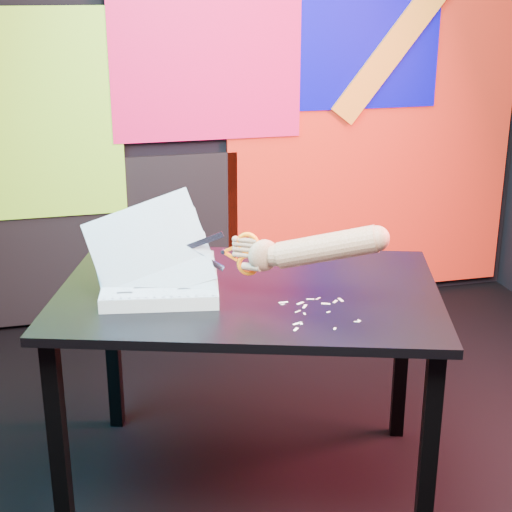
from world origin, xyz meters
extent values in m
cube|color=black|center=(0.00, 0.00, 0.00)|extent=(3.00, 3.00, 0.01)
cube|color=black|center=(0.00, 1.50, 1.35)|extent=(3.00, 0.01, 2.70)
cube|color=red|center=(0.65, 1.47, 0.85)|extent=(1.60, 0.02, 1.60)
cube|color=#0200BA|center=(0.55, 1.46, 1.45)|extent=(0.85, 0.02, 0.75)
cube|color=#E01250|center=(-0.25, 1.45, 1.35)|extent=(0.95, 0.02, 0.80)
cube|color=#8AE829|center=(-1.05, 1.46, 1.10)|extent=(0.75, 0.02, 1.00)
cube|color=orange|center=(0.85, 1.44, 1.55)|extent=(0.91, 0.02, 1.11)
cube|color=black|center=(-0.75, 1.47, 0.45)|extent=(1.30, 0.02, 0.85)
cube|color=black|center=(-1.05, -0.26, 0.36)|extent=(0.06, 0.06, 0.72)
cube|color=black|center=(-0.83, 0.42, 0.36)|extent=(0.06, 0.06, 0.72)
cube|color=black|center=(0.03, -0.59, 0.36)|extent=(0.06, 0.06, 0.72)
cube|color=black|center=(0.24, 0.09, 0.36)|extent=(0.06, 0.06, 0.72)
cube|color=black|center=(-0.40, -0.08, 0.73)|extent=(1.44, 1.16, 0.03)
cube|color=beige|center=(-0.69, -0.07, 0.77)|extent=(0.41, 0.33, 0.04)
cube|color=white|center=(-0.69, -0.07, 0.79)|extent=(0.40, 0.32, 0.00)
cube|color=white|center=(-0.69, -0.07, 0.80)|extent=(0.39, 0.31, 0.11)
cube|color=white|center=(-0.70, -0.06, 0.82)|extent=(0.35, 0.27, 0.19)
cube|color=white|center=(-0.71, -0.04, 0.87)|extent=(0.39, 0.21, 0.27)
cube|color=white|center=(-0.72, -0.03, 0.92)|extent=(0.41, 0.14, 0.32)
cylinder|color=#29292D|center=(-0.87, -0.17, 0.80)|extent=(0.01, 0.01, 0.00)
cylinder|color=#29292D|center=(-0.85, -0.17, 0.80)|extent=(0.01, 0.01, 0.00)
cylinder|color=#29292D|center=(-0.82, -0.18, 0.80)|extent=(0.01, 0.01, 0.00)
cylinder|color=#29292D|center=(-0.80, -0.18, 0.80)|extent=(0.01, 0.01, 0.00)
cylinder|color=#29292D|center=(-0.77, -0.19, 0.80)|extent=(0.01, 0.01, 0.00)
cylinder|color=#29292D|center=(-0.75, -0.19, 0.80)|extent=(0.01, 0.01, 0.00)
cylinder|color=#29292D|center=(-0.72, -0.19, 0.80)|extent=(0.01, 0.01, 0.00)
cylinder|color=#29292D|center=(-0.70, -0.20, 0.80)|extent=(0.01, 0.01, 0.00)
cylinder|color=#29292D|center=(-0.67, -0.20, 0.80)|extent=(0.01, 0.01, 0.00)
cylinder|color=#29292D|center=(-0.65, -0.21, 0.80)|extent=(0.01, 0.01, 0.00)
cylinder|color=#29292D|center=(-0.62, -0.21, 0.80)|extent=(0.01, 0.01, 0.00)
cylinder|color=#29292D|center=(-0.60, -0.21, 0.80)|extent=(0.01, 0.01, 0.00)
cylinder|color=#29292D|center=(-0.57, -0.22, 0.80)|extent=(0.01, 0.01, 0.00)
cylinder|color=#29292D|center=(-0.55, -0.22, 0.80)|extent=(0.01, 0.01, 0.00)
cylinder|color=#29292D|center=(-0.84, 0.07, 0.80)|extent=(0.01, 0.01, 0.00)
cylinder|color=#29292D|center=(-0.81, 0.07, 0.80)|extent=(0.01, 0.01, 0.00)
cylinder|color=#29292D|center=(-0.79, 0.07, 0.80)|extent=(0.01, 0.01, 0.00)
cylinder|color=#29292D|center=(-0.76, 0.06, 0.80)|extent=(0.01, 0.01, 0.00)
cylinder|color=#29292D|center=(-0.73, 0.06, 0.80)|extent=(0.01, 0.01, 0.00)
cylinder|color=#29292D|center=(-0.71, 0.05, 0.80)|extent=(0.01, 0.01, 0.00)
cylinder|color=#29292D|center=(-0.68, 0.05, 0.80)|extent=(0.01, 0.01, 0.00)
cylinder|color=#29292D|center=(-0.66, 0.05, 0.80)|extent=(0.01, 0.01, 0.00)
cylinder|color=#29292D|center=(-0.63, 0.04, 0.80)|extent=(0.01, 0.01, 0.00)
cylinder|color=#29292D|center=(-0.61, 0.04, 0.80)|extent=(0.01, 0.01, 0.00)
cylinder|color=#29292D|center=(-0.58, 0.03, 0.80)|extent=(0.01, 0.01, 0.00)
cylinder|color=#29292D|center=(-0.56, 0.03, 0.80)|extent=(0.01, 0.01, 0.00)
cylinder|color=#29292D|center=(-0.53, 0.03, 0.80)|extent=(0.01, 0.01, 0.00)
cylinder|color=#29292D|center=(-0.51, 0.02, 0.80)|extent=(0.01, 0.01, 0.00)
cube|color=black|center=(-0.77, -0.01, 0.80)|extent=(0.07, 0.02, 0.00)
cube|color=black|center=(-0.67, -0.05, 0.80)|extent=(0.05, 0.02, 0.00)
cube|color=black|center=(-0.74, -0.11, 0.80)|extent=(0.09, 0.02, 0.00)
cube|color=black|center=(-0.62, -0.14, 0.80)|extent=(0.04, 0.02, 0.00)
cube|color=black|center=(-0.81, -0.13, 0.80)|extent=(0.05, 0.02, 0.00)
cube|color=black|center=(-0.63, -0.01, 0.80)|extent=(0.06, 0.02, 0.00)
cube|color=#8A8CAC|center=(-0.55, -0.08, 0.93)|extent=(0.12, 0.07, 0.08)
cube|color=#8A8CAC|center=(-0.55, -0.08, 0.87)|extent=(0.12, 0.07, 0.08)
cylinder|color=#8A8CAC|center=(-0.49, -0.12, 0.90)|extent=(0.02, 0.02, 0.01)
cube|color=#FF6509|center=(-0.47, -0.13, 0.89)|extent=(0.05, 0.03, 0.03)
cube|color=#FF6509|center=(-0.47, -0.13, 0.91)|extent=(0.05, 0.03, 0.03)
torus|color=#FF6509|center=(-0.42, -0.16, 0.93)|extent=(0.07, 0.05, 0.07)
torus|color=#FF6509|center=(-0.42, -0.16, 0.86)|extent=(0.07, 0.05, 0.07)
ellipsoid|color=tan|center=(-0.38, -0.18, 0.90)|extent=(0.10, 0.06, 0.10)
cylinder|color=tan|center=(-0.42, -0.16, 0.89)|extent=(0.08, 0.06, 0.02)
cylinder|color=tan|center=(-0.42, -0.16, 0.91)|extent=(0.07, 0.05, 0.02)
cylinder|color=tan|center=(-0.42, -0.16, 0.93)|extent=(0.07, 0.05, 0.02)
cylinder|color=tan|center=(-0.42, -0.16, 0.94)|extent=(0.06, 0.05, 0.02)
cylinder|color=tan|center=(-0.41, -0.17, 0.86)|extent=(0.06, 0.06, 0.03)
cylinder|color=tan|center=(-0.33, -0.21, 0.90)|extent=(0.09, 0.09, 0.07)
cylinder|color=tan|center=(-0.20, -0.28, 0.94)|extent=(0.32, 0.23, 0.16)
sphere|color=tan|center=(-0.07, -0.35, 0.98)|extent=(0.08, 0.08, 0.08)
cube|color=white|center=(-0.21, -0.22, 0.75)|extent=(0.02, 0.02, 0.00)
cube|color=white|center=(-0.31, -0.39, 0.75)|extent=(0.01, 0.02, 0.00)
cube|color=white|center=(-0.23, -0.22, 0.75)|extent=(0.03, 0.01, 0.00)
cube|color=white|center=(-0.30, -0.30, 0.75)|extent=(0.02, 0.01, 0.00)
cube|color=white|center=(-0.23, -0.45, 0.75)|extent=(0.01, 0.01, 0.00)
cube|color=white|center=(-0.16, -0.26, 0.75)|extent=(0.02, 0.02, 0.00)
cube|color=white|center=(-0.33, -0.24, 0.75)|extent=(0.01, 0.01, 0.00)
cube|color=white|center=(-0.21, -0.33, 0.75)|extent=(0.01, 0.01, 0.00)
cube|color=white|center=(-0.15, -0.42, 0.75)|extent=(0.02, 0.01, 0.00)
cube|color=white|center=(-0.34, -0.43, 0.75)|extent=(0.02, 0.02, 0.00)
cube|color=white|center=(-0.14, -0.25, 0.75)|extent=(0.01, 0.03, 0.00)
cube|color=white|center=(-0.28, -0.32, 0.75)|extent=(0.01, 0.01, 0.00)
cube|color=white|center=(-0.33, -0.39, 0.75)|extent=(0.03, 0.02, 0.00)
cube|color=white|center=(-0.32, -0.22, 0.75)|extent=(0.03, 0.01, 0.00)
cube|color=white|center=(-0.27, -0.24, 0.75)|extent=(0.03, 0.02, 0.00)
cube|color=white|center=(-0.14, -0.41, 0.75)|extent=(0.01, 0.01, 0.00)
cube|color=white|center=(-0.20, -0.27, 0.75)|extent=(0.03, 0.02, 0.00)
cube|color=white|center=(-0.27, -0.27, 0.75)|extent=(0.02, 0.03, 0.00)
camera|label=1|loc=(-0.95, -2.42, 1.71)|focal=55.00mm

